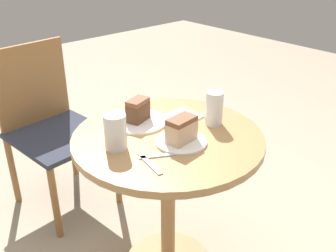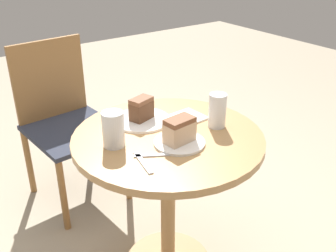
# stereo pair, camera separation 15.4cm
# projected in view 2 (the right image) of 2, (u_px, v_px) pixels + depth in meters

# --- Properties ---
(table) EXTENTS (0.77, 0.77, 0.70)m
(table) POSITION_uv_depth(u_px,v_px,m) (168.00, 169.00, 1.64)
(table) COLOR tan
(table) RESTS_ON ground_plane
(chair) EXTENTS (0.49, 0.51, 0.90)m
(chair) POSITION_uv_depth(u_px,v_px,m) (66.00, 120.00, 2.22)
(chair) COLOR olive
(chair) RESTS_ON ground_plane
(plate_near) EXTENTS (0.20, 0.20, 0.01)m
(plate_near) POSITION_uv_depth(u_px,v_px,m) (179.00, 142.00, 1.50)
(plate_near) COLOR white
(plate_near) RESTS_ON table
(plate_far) EXTENTS (0.24, 0.24, 0.01)m
(plate_far) POSITION_uv_depth(u_px,v_px,m) (142.00, 120.00, 1.68)
(plate_far) COLOR white
(plate_far) RESTS_ON table
(cake_slice_near) EXTENTS (0.12, 0.08, 0.10)m
(cake_slice_near) POSITION_uv_depth(u_px,v_px,m) (180.00, 130.00, 1.48)
(cake_slice_near) COLOR beige
(cake_slice_near) RESTS_ON plate_near
(cake_slice_far) EXTENTS (0.11, 0.09, 0.10)m
(cake_slice_far) POSITION_uv_depth(u_px,v_px,m) (141.00, 109.00, 1.65)
(cake_slice_far) COLOR brown
(cake_slice_far) RESTS_ON plate_far
(glass_lemonade) EXTENTS (0.07, 0.07, 0.14)m
(glass_lemonade) POSITION_uv_depth(u_px,v_px,m) (217.00, 112.00, 1.61)
(glass_lemonade) COLOR silver
(glass_lemonade) RESTS_ON table
(glass_water) EXTENTS (0.08, 0.08, 0.14)m
(glass_water) POSITION_uv_depth(u_px,v_px,m) (113.00, 131.00, 1.46)
(glass_water) COLOR silver
(glass_water) RESTS_ON table
(napkin_stack) EXTENTS (0.14, 0.14, 0.01)m
(napkin_stack) POSITION_uv_depth(u_px,v_px,m) (187.00, 117.00, 1.70)
(napkin_stack) COLOR silver
(napkin_stack) RESTS_ON table
(fork) EXTENTS (0.15, 0.10, 0.00)m
(fork) POSITION_uv_depth(u_px,v_px,m) (156.00, 155.00, 1.42)
(fork) COLOR silver
(fork) RESTS_ON table
(spoon) EXTENTS (0.05, 0.16, 0.00)m
(spoon) POSITION_uv_depth(u_px,v_px,m) (143.00, 162.00, 1.38)
(spoon) COLOR silver
(spoon) RESTS_ON table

